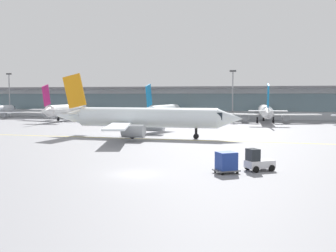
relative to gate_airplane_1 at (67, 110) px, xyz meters
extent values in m
plane|color=gray|center=(42.63, -68.23, -2.92)|extent=(400.00, 400.00, 0.00)
cube|color=yellow|center=(34.71, -39.83, -2.91)|extent=(109.99, 2.17, 0.01)
cube|color=#B2B7BC|center=(42.63, 21.67, 1.58)|extent=(200.90, 8.00, 9.00)
cube|color=slate|center=(42.63, 17.59, 2.03)|extent=(192.86, 0.16, 5.04)
cube|color=slate|center=(42.63, 20.17, 6.38)|extent=(208.94, 11.00, 0.60)
cone|color=silver|center=(-27.01, 14.84, -0.29)|extent=(2.54, 3.15, 2.43)
cube|color=black|center=(-26.93, 12.79, 0.03)|extent=(2.08, 2.37, 0.89)
cube|color=silver|center=(-20.03, 2.84, -0.99)|extent=(10.75, 5.56, 0.21)
cylinder|color=#999EA3|center=(-22.17, 3.89, -1.70)|extent=(1.68, 2.76, 1.58)
cylinder|color=black|center=(-26.85, 10.54, -2.24)|extent=(0.33, 0.33, 1.35)
cylinder|color=black|center=(-26.85, 10.54, -2.58)|extent=(0.44, 0.69, 0.68)
cylinder|color=white|center=(-0.02, 0.38, 0.10)|extent=(3.91, 21.19, 2.93)
cone|color=white|center=(-0.59, 12.66, 0.10)|extent=(2.94, 3.64, 2.78)
cube|color=black|center=(-0.48, 10.32, 0.46)|extent=(2.40, 2.74, 1.02)
cone|color=white|center=(0.59, -12.49, 0.10)|extent=(2.71, 4.80, 2.49)
cube|color=white|center=(-7.42, -1.69, -0.71)|extent=(12.36, 5.46, 0.24)
cylinder|color=#999EA3|center=(-5.07, -0.29, -1.52)|extent=(1.95, 3.18, 1.81)
cube|color=white|center=(7.55, -0.99, -0.71)|extent=(12.30, 6.48, 0.24)
cylinder|color=#999EA3|center=(5.08, 0.19, -1.52)|extent=(1.95, 3.18, 1.81)
cube|color=#B21E66|center=(0.54, -11.55, 4.06)|extent=(0.49, 3.96, 5.51)
cube|color=white|center=(-1.62, -11.31, 0.53)|extent=(4.40, 2.27, 0.21)
cube|color=white|center=(2.68, -11.11, 0.53)|extent=(4.40, 2.27, 0.21)
cylinder|color=black|center=(-0.36, 7.75, -2.14)|extent=(0.38, 0.38, 1.55)
cylinder|color=black|center=(-0.36, 7.75, -2.53)|extent=(0.51, 0.80, 0.77)
cylinder|color=black|center=(-1.92, -1.44, -2.14)|extent=(0.38, 0.38, 1.55)
cylinder|color=black|center=(-1.92, -1.44, -2.53)|extent=(0.51, 0.80, 0.77)
cylinder|color=black|center=(2.04, -1.25, -2.14)|extent=(0.38, 0.38, 1.55)
cylinder|color=black|center=(2.04, -1.25, -2.53)|extent=(0.51, 0.80, 0.77)
cylinder|color=white|center=(27.39, 1.67, 0.10)|extent=(4.08, 21.21, 2.93)
cone|color=white|center=(28.06, 13.95, 0.10)|extent=(2.97, 3.66, 2.78)
cube|color=black|center=(27.93, 11.61, 0.46)|extent=(2.42, 2.76, 1.02)
cone|color=white|center=(26.68, -11.19, 0.10)|extent=(2.74, 4.81, 2.49)
cube|color=white|center=(19.81, 0.36, -0.71)|extent=(12.29, 6.56, 0.24)
cylinder|color=#999EA3|center=(22.29, 1.52, -1.52)|extent=(1.98, 3.19, 1.81)
cube|color=white|center=(34.77, -0.46, -0.71)|extent=(12.36, 5.38, 0.24)
cylinder|color=#999EA3|center=(32.44, 0.96, -1.52)|extent=(1.98, 3.19, 1.81)
cube|color=#1472B2|center=(26.73, -10.26, 4.06)|extent=(0.53, 3.96, 5.51)
cube|color=white|center=(24.60, -9.80, 0.53)|extent=(4.41, 2.30, 0.21)
cube|color=white|center=(28.90, -10.03, 0.53)|extent=(4.41, 2.30, 0.21)
cylinder|color=black|center=(27.79, 9.03, -2.14)|extent=(0.38, 0.38, 1.55)
cylinder|color=black|center=(27.79, 9.03, -2.53)|extent=(0.52, 0.80, 0.77)
cylinder|color=black|center=(25.32, 0.06, -2.14)|extent=(0.38, 0.38, 1.55)
cylinder|color=black|center=(25.32, 0.06, -2.53)|extent=(0.52, 0.80, 0.77)
cylinder|color=black|center=(29.27, -0.16, -2.14)|extent=(0.38, 0.38, 1.55)
cylinder|color=black|center=(29.27, -0.16, -2.53)|extent=(0.52, 0.80, 0.77)
cylinder|color=white|center=(53.37, 4.59, 0.10)|extent=(4.15, 21.21, 2.93)
cone|color=white|center=(52.66, 16.86, 0.10)|extent=(2.98, 3.67, 2.78)
cube|color=black|center=(52.79, 14.53, 0.46)|extent=(2.43, 2.76, 1.02)
cone|color=white|center=(54.12, -8.27, 0.10)|extent=(2.76, 4.82, 2.49)
cube|color=white|center=(45.99, 2.43, -0.71)|extent=(12.36, 5.34, 0.24)
cylinder|color=#999EA3|center=(48.33, 3.86, -1.52)|extent=(1.99, 3.20, 1.81)
cube|color=white|center=(60.95, 3.31, -0.71)|extent=(12.29, 6.60, 0.24)
cylinder|color=#999EA3|center=(58.47, 4.46, -1.52)|extent=(1.99, 3.20, 1.81)
cube|color=#1472B2|center=(54.07, -7.33, 4.06)|extent=(0.54, 3.96, 5.51)
cube|color=white|center=(51.90, -7.12, 0.53)|extent=(4.42, 2.31, 0.21)
cube|color=white|center=(56.20, -6.86, 0.53)|extent=(4.42, 2.31, 0.21)
cylinder|color=black|center=(52.94, 11.95, -2.14)|extent=(0.38, 0.38, 1.55)
cylinder|color=black|center=(52.94, 11.95, -2.53)|extent=(0.52, 0.80, 0.77)
cylinder|color=black|center=(51.50, 2.76, -2.14)|extent=(0.38, 0.38, 1.55)
cylinder|color=black|center=(51.50, 2.76, -2.53)|extent=(0.52, 0.80, 0.77)
cylinder|color=black|center=(55.45, 2.99, -2.14)|extent=(0.38, 0.38, 1.55)
cylinder|color=black|center=(55.45, 2.99, -2.53)|extent=(0.52, 0.80, 0.77)
cylinder|color=white|center=(34.71, -37.83, 0.44)|extent=(23.52, 3.64, 3.26)
cone|color=white|center=(48.40, -38.06, 0.44)|extent=(3.96, 3.16, 3.10)
cube|color=black|center=(45.80, -38.01, 0.85)|extent=(2.98, 2.59, 1.14)
cone|color=white|center=(20.37, -37.60, 0.44)|extent=(5.26, 2.86, 2.77)
cube|color=white|center=(32.93, -29.46, -0.46)|extent=(6.86, 13.73, 0.27)
cylinder|color=#999EA3|center=(34.33, -32.17, -1.36)|extent=(3.48, 2.07, 2.01)
cube|color=white|center=(32.66, -46.14, -0.46)|extent=(6.46, 13.76, 0.27)
cylinder|color=#999EA3|center=(34.14, -43.48, -1.36)|extent=(3.48, 2.07, 2.01)
cube|color=orange|center=(21.42, -37.61, 4.85)|extent=(4.40, 0.42, 6.14)
cube|color=white|center=(21.84, -35.22, 0.93)|extent=(2.38, 4.83, 0.23)
cube|color=white|center=(21.76, -40.02, 0.93)|extent=(2.38, 4.83, 0.23)
cylinder|color=black|center=(42.93, -37.97, -2.06)|extent=(0.42, 0.42, 1.73)
cylinder|color=black|center=(42.93, -37.97, -2.49)|extent=(0.87, 0.54, 0.86)
cylinder|color=black|center=(32.83, -35.59, -2.06)|extent=(0.42, 0.42, 1.73)
cylinder|color=black|center=(32.83, -35.59, -2.49)|extent=(0.87, 0.54, 0.86)
cylinder|color=black|center=(32.76, -40.00, -2.06)|extent=(0.42, 0.42, 1.73)
cylinder|color=black|center=(32.76, -40.00, -2.49)|extent=(0.87, 0.54, 0.86)
cube|color=silver|center=(53.50, -63.88, -2.27)|extent=(2.94, 2.62, 0.70)
cube|color=#1E2328|center=(52.88, -64.30, -1.37)|extent=(1.44, 1.53, 1.10)
cylinder|color=black|center=(53.81, -62.82, -2.62)|extent=(0.62, 0.52, 0.60)
cylinder|color=black|center=(54.60, -63.98, -2.62)|extent=(0.62, 0.52, 0.60)
cylinder|color=black|center=(52.41, -63.77, -2.62)|extent=(0.62, 0.52, 0.60)
cylinder|color=black|center=(53.19, -64.93, -2.62)|extent=(0.62, 0.52, 0.60)
cube|color=#595B60|center=(50.59, -65.85, -2.64)|extent=(2.64, 2.50, 0.12)
cube|color=navy|center=(50.59, -65.85, -1.78)|extent=(2.17, 2.14, 1.60)
cylinder|color=black|center=(50.82, -64.85, -2.81)|extent=(0.24, 0.21, 0.22)
cylinder|color=black|center=(51.61, -66.01, -2.81)|extent=(0.24, 0.21, 0.22)
cylinder|color=black|center=(49.58, -65.69, -2.81)|extent=(0.24, 0.21, 0.22)
cylinder|color=black|center=(50.37, -66.85, -2.81)|extent=(0.24, 0.21, 0.22)
cylinder|color=gray|center=(-26.84, 12.50, 3.88)|extent=(0.36, 0.36, 13.60)
cube|color=#3F3F42|center=(-26.84, 12.50, 10.93)|extent=(1.80, 0.30, 0.50)
cylinder|color=gray|center=(44.47, 11.70, 3.82)|extent=(0.36, 0.36, 13.47)
cube|color=#3F3F42|center=(44.47, 11.70, 10.80)|extent=(1.80, 0.30, 0.50)
camera|label=1|loc=(54.21, -102.44, 4.15)|focal=43.48mm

